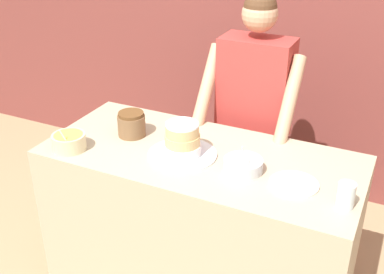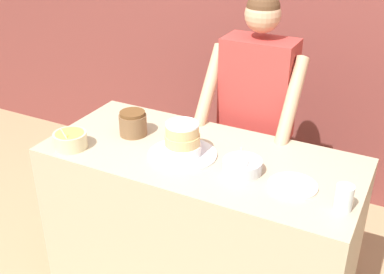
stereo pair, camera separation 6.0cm
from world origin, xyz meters
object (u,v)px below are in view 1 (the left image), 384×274
person_baker (253,106)px  frosting_bowl_white (243,165)px  frosting_bowl_yellow (69,141)px  stoneware_jar (131,124)px  cake (182,142)px  ceramic_plate (294,184)px  drinking_glass (346,196)px

person_baker → frosting_bowl_white: bearing=-74.8°
frosting_bowl_yellow → stoneware_jar: (0.20, 0.27, 0.02)m
frosting_bowl_yellow → frosting_bowl_white: frosting_bowl_white is taller
frosting_bowl_yellow → frosting_bowl_white: bearing=11.5°
person_baker → frosting_bowl_white: 0.66m
frosting_bowl_white → stoneware_jar: 0.67m
cake → person_baker: bearing=76.2°
person_baker → cake: size_ratio=4.73×
frosting_bowl_yellow → ceramic_plate: 1.13m
person_baker → cake: 0.64m
person_baker → ceramic_plate: bearing=-57.1°
drinking_glass → ceramic_plate: (-0.23, 0.07, -0.05)m
stoneware_jar → frosting_bowl_white: bearing=-8.0°
drinking_glass → frosting_bowl_white: bearing=169.7°
frosting_bowl_yellow → ceramic_plate: (1.12, 0.16, -0.04)m
person_baker → ceramic_plate: person_baker is taller
person_baker → cake: bearing=-103.8°
cake → drinking_glass: 0.81m
stoneware_jar → drinking_glass: bearing=-9.0°
stoneware_jar → frosting_bowl_yellow: bearing=-126.7°
ceramic_plate → person_baker: bearing=122.9°
drinking_glass → frosting_bowl_yellow: bearing=-176.2°
frosting_bowl_white → drinking_glass: frosting_bowl_white is taller
cake → ceramic_plate: (0.57, -0.03, -0.07)m
person_baker → frosting_bowl_white: person_baker is taller
person_baker → drinking_glass: person_baker is taller
frosting_bowl_white → drinking_glass: 0.49m
ceramic_plate → stoneware_jar: (-0.92, 0.11, 0.06)m
cake → frosting_bowl_yellow: 0.58m
cake → frosting_bowl_yellow: bearing=-160.8°
frosting_bowl_white → stoneware_jar: (-0.67, 0.09, 0.03)m
cake → frosting_bowl_white: (0.32, -0.01, -0.04)m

